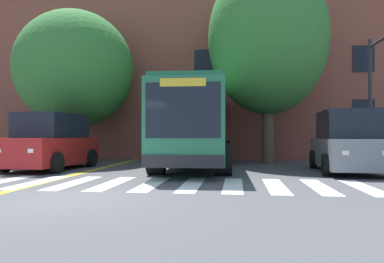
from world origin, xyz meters
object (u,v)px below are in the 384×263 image
at_px(traffic_light_near_corner, 380,78).
at_px(street_tree_curbside_large, 268,39).
at_px(city_bus, 197,126).
at_px(car_red_near_lane, 52,143).
at_px(street_tree_curbside_small, 75,70).
at_px(car_grey_far_lane, 347,143).

xyz_separation_m(traffic_light_near_corner, street_tree_curbside_large, (-4.07, 2.93, 2.40)).
bearing_deg(traffic_light_near_corner, street_tree_curbside_large, 144.27).
relative_size(city_bus, street_tree_curbside_large, 1.11).
distance_m(car_red_near_lane, street_tree_curbside_large, 10.95).
xyz_separation_m(city_bus, traffic_light_near_corner, (7.26, -0.61, 1.86)).
relative_size(city_bus, street_tree_curbside_small, 1.30).
bearing_deg(car_grey_far_lane, traffic_light_near_corner, 35.64).
distance_m(traffic_light_near_corner, street_tree_curbside_large, 5.56).
bearing_deg(car_red_near_lane, car_grey_far_lane, 0.44).
height_order(car_red_near_lane, traffic_light_near_corner, traffic_light_near_corner).
height_order(city_bus, traffic_light_near_corner, traffic_light_near_corner).
xyz_separation_m(car_grey_far_lane, street_tree_curbside_large, (-2.49, 4.06, 4.96)).
height_order(car_red_near_lane, street_tree_curbside_small, street_tree_curbside_small).
relative_size(car_red_near_lane, street_tree_curbside_large, 0.49).
bearing_deg(street_tree_curbside_large, city_bus, -144.02).
xyz_separation_m(traffic_light_near_corner, street_tree_curbside_small, (-13.74, 2.78, 1.07)).
bearing_deg(street_tree_curbside_small, city_bus, -18.47).
distance_m(car_red_near_lane, street_tree_curbside_small, 5.48).
relative_size(car_grey_far_lane, street_tree_curbside_small, 0.59).
bearing_deg(street_tree_curbside_small, traffic_light_near_corner, -11.43).
distance_m(city_bus, car_grey_far_lane, 5.98).
distance_m(car_grey_far_lane, street_tree_curbside_large, 6.88).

